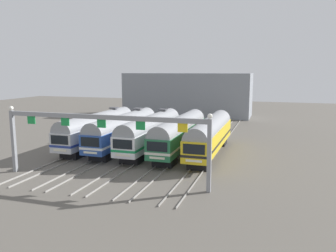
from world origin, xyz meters
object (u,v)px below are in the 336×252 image
Objects in this scene: commuter_train_green at (180,132)px; commuter_train_blue at (124,129)px; commuter_train_white at (151,131)px; commuter_train_silver at (98,128)px; catenary_gantry at (102,128)px; commuter_train_yellow at (210,134)px.

commuter_train_blue is at bearing 179.97° from commuter_train_green.
commuter_train_blue is at bearing 180.00° from commuter_train_white.
commuter_train_silver and commuter_train_white have the same top height.
commuter_train_yellow is at bearing 59.55° from catenary_gantry.
commuter_train_white is at bearing 0.00° from commuter_train_blue.
commuter_train_blue is at bearing 106.38° from catenary_gantry.
commuter_train_yellow is (15.87, -0.00, -0.00)m from commuter_train_silver.
commuter_train_blue reaches higher than commuter_train_green.
commuter_train_silver is 1.00× the size of commuter_train_blue.
catenary_gantry is (7.93, -13.50, 2.54)m from commuter_train_silver.
commuter_train_white is (3.97, 0.00, 0.00)m from commuter_train_blue.
commuter_train_blue is 1.00× the size of commuter_train_white.
commuter_train_silver reaches higher than commuter_train_green.
commuter_train_green is at bearing 180.00° from commuter_train_yellow.
commuter_train_white is at bearing 0.00° from commuter_train_silver.
commuter_train_silver is 1.00× the size of commuter_train_green.
commuter_train_green is at bearing 73.62° from catenary_gantry.
commuter_train_blue is 14.30m from catenary_gantry.
catenary_gantry reaches higher than commuter_train_silver.
commuter_train_green is 14.29m from catenary_gantry.
catenary_gantry is (0.00, -13.50, 2.54)m from commuter_train_white.
commuter_train_blue is (3.97, 0.00, 0.00)m from commuter_train_silver.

